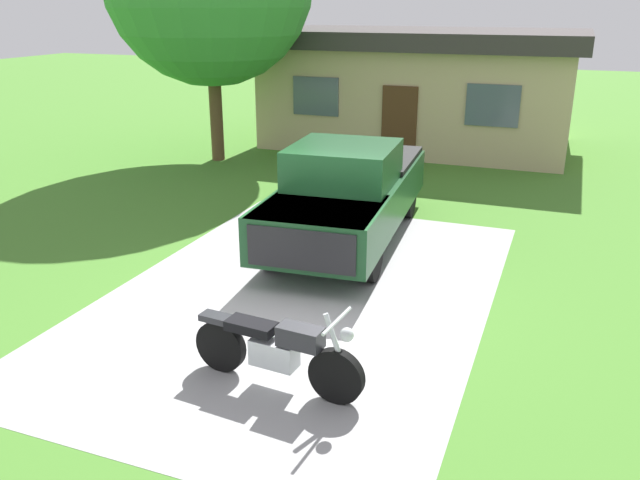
# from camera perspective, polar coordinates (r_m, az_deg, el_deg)

# --- Properties ---
(ground_plane) EXTENTS (80.00, 80.00, 0.00)m
(ground_plane) POSITION_cam_1_polar(r_m,az_deg,el_deg) (10.14, -1.61, -4.72)
(ground_plane) COLOR #437929
(driveway_pad) EXTENTS (5.63, 8.58, 0.01)m
(driveway_pad) POSITION_cam_1_polar(r_m,az_deg,el_deg) (10.14, -1.61, -4.70)
(driveway_pad) COLOR #9E9E9E
(driveway_pad) RESTS_ON ground
(motorcycle) EXTENTS (2.21, 0.70, 1.09)m
(motorcycle) POSITION_cam_1_polar(r_m,az_deg,el_deg) (7.65, -3.78, -9.60)
(motorcycle) COLOR black
(motorcycle) RESTS_ON ground
(pickup_truck) EXTENTS (2.40, 5.75, 1.90)m
(pickup_truck) POSITION_cam_1_polar(r_m,az_deg,el_deg) (12.21, 2.58, 4.38)
(pickup_truck) COLOR black
(pickup_truck) RESTS_ON ground
(neighbor_house) EXTENTS (9.60, 5.60, 3.50)m
(neighbor_house) POSITION_cam_1_polar(r_m,az_deg,el_deg) (21.00, 8.82, 13.13)
(neighbor_house) COLOR tan
(neighbor_house) RESTS_ON ground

